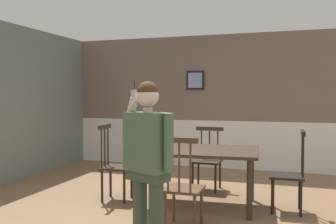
{
  "coord_description": "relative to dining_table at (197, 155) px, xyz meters",
  "views": [
    {
      "loc": [
        1.43,
        -4.39,
        1.49
      ],
      "look_at": [
        0.19,
        -0.6,
        1.32
      ],
      "focal_mm": 40.32,
      "sensor_mm": 36.0,
      "label": 1
    }
  ],
  "objects": [
    {
      "name": "chair_by_doorway",
      "position": [
        1.2,
        0.08,
        -0.19
      ],
      "size": [
        0.43,
        0.43,
        1.05
      ],
      "rotation": [
        0.0,
        0.0,
        1.59
      ],
      "color": "black",
      "rests_on": "ground_plane"
    },
    {
      "name": "ground_plane",
      "position": [
        -0.23,
        -0.55,
        -0.69
      ],
      "size": [
        7.35,
        7.35,
        0.0
      ],
      "primitive_type": "plane",
      "color": "#846042"
    },
    {
      "name": "chair_at_table_head",
      "position": [
        -1.2,
        -0.09,
        -0.19
      ],
      "size": [
        0.45,
        0.45,
        1.08
      ],
      "rotation": [
        0.0,
        0.0,
        4.81
      ],
      "color": "#2D2319",
      "rests_on": "ground_plane"
    },
    {
      "name": "dining_table",
      "position": [
        0.0,
        0.0,
        0.0
      ],
      "size": [
        1.69,
        1.2,
        0.77
      ],
      "rotation": [
        0.0,
        0.0,
        0.07
      ],
      "color": "#38281E",
      "rests_on": "ground_plane"
    },
    {
      "name": "chair_opposite_corner",
      "position": [
        -0.06,
        0.93,
        -0.21
      ],
      "size": [
        0.46,
        0.46,
        0.98
      ],
      "rotation": [
        0.0,
        0.0,
        3.13
      ],
      "color": "#2D2319",
      "rests_on": "ground_plane"
    },
    {
      "name": "room_back_partition",
      "position": [
        -0.23,
        2.79,
        0.63
      ],
      "size": [
        6.43,
        0.17,
        2.74
      ],
      "color": "#756056",
      "rests_on": "ground_plane"
    },
    {
      "name": "person_figure",
      "position": [
        -0.07,
        -1.64,
        0.25
      ],
      "size": [
        0.56,
        0.4,
        1.63
      ],
      "rotation": [
        0.0,
        0.0,
        2.72
      ],
      "color": "#3A493A",
      "rests_on": "ground_plane"
    },
    {
      "name": "chair_near_window",
      "position": [
        0.06,
        -0.93,
        -0.2
      ],
      "size": [
        0.42,
        0.42,
        1.04
      ],
      "rotation": [
        0.0,
        0.0,
        0.01
      ],
      "color": "#513823",
      "rests_on": "ground_plane"
    }
  ]
}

